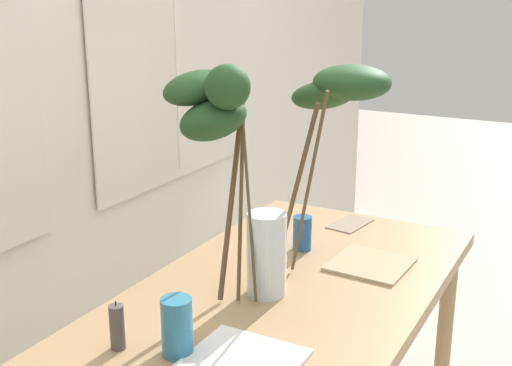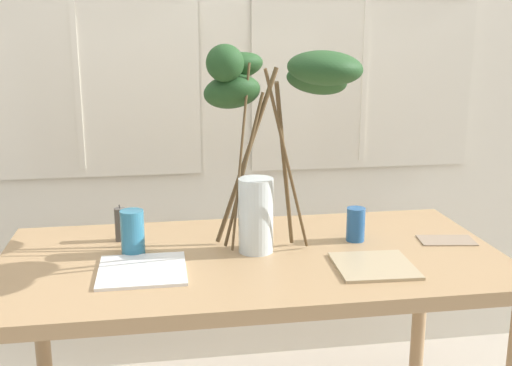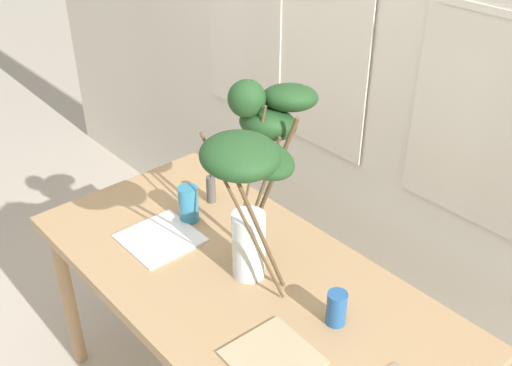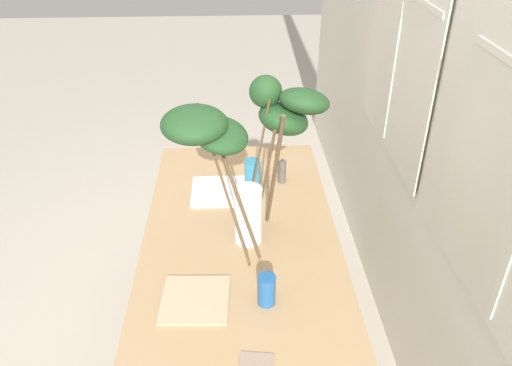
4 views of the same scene
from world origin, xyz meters
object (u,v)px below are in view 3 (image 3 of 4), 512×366
Objects in this scene: drinking_glass_blue_right at (337,308)px; plate_square_right at (272,358)px; drinking_glass_blue_left at (189,204)px; plate_square_left at (160,238)px; pillar_candle at (211,189)px; dining_table at (240,292)px; vase_with_branches at (259,157)px.

plate_square_right is (-0.02, -0.24, -0.05)m from drinking_glass_blue_right.
drinking_glass_blue_left is at bearing -178.68° from drinking_glass_blue_right.
drinking_glass_blue_right is at bearing 13.56° from plate_square_left.
pillar_candle reaches higher than plate_square_left.
pillar_candle is at bearing 104.53° from plate_square_left.
drinking_glass_blue_left is 0.56× the size of plate_square_left.
dining_table is 0.37m from plate_square_left.
drinking_glass_blue_right is at bearing 85.43° from plate_square_right.
vase_with_branches is (0.05, 0.04, 0.54)m from dining_table.
plate_square_left is 2.04× the size of pillar_candle.
pillar_candle reaches higher than drinking_glass_blue_right.
drinking_glass_blue_left is (-0.43, 0.02, -0.39)m from vase_with_branches.
plate_square_left reaches higher than dining_table.
dining_table is 0.39m from plate_square_right.
plate_square_left is at bearing -78.86° from drinking_glass_blue_left.
pillar_candle is at bearing 154.22° from plate_square_right.
drinking_glass_blue_right is 0.91× the size of pillar_candle.
drinking_glass_blue_right is at bearing -9.04° from pillar_candle.
drinking_glass_blue_left reaches higher than drinking_glass_blue_right.
plate_square_right is (0.69, -0.07, -0.00)m from plate_square_left.
vase_with_branches is 0.58m from plate_square_right.
vase_with_branches is 0.58m from drinking_glass_blue_left.
plate_square_right is at bearing -35.11° from vase_with_branches.
drinking_glass_blue_left is at bearing 177.11° from vase_with_branches.
vase_with_branches reaches higher than plate_square_left.
dining_table is 10.97× the size of drinking_glass_blue_left.
vase_with_branches is at bearing 18.51° from plate_square_left.
vase_with_branches is at bearing -2.89° from drinking_glass_blue_left.
vase_with_branches is 5.38× the size of pillar_candle.
vase_with_branches is at bearing 39.14° from dining_table.
dining_table is 13.89× the size of drinking_glass_blue_right.
dining_table is 6.19× the size of plate_square_left.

